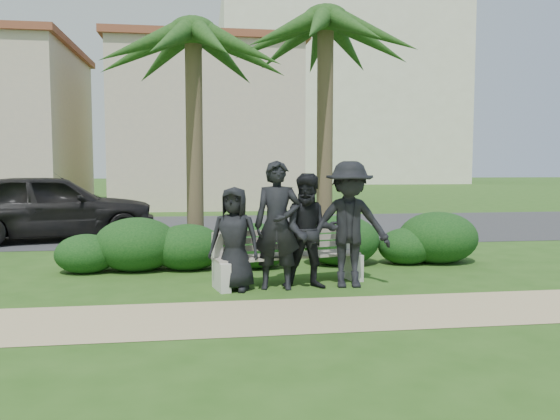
# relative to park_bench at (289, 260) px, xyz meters

# --- Properties ---
(ground) EXTENTS (160.00, 160.00, 0.00)m
(ground) POSITION_rel_park_bench_xyz_m (-0.09, 0.00, -0.37)
(ground) COLOR #295017
(ground) RESTS_ON ground
(footpath) EXTENTS (30.00, 1.60, 0.01)m
(footpath) POSITION_rel_park_bench_xyz_m (-0.09, -1.80, -0.37)
(footpath) COLOR tan
(footpath) RESTS_ON ground
(asphalt_street) EXTENTS (160.00, 8.00, 0.01)m
(asphalt_street) POSITION_rel_park_bench_xyz_m (-0.09, 8.00, -0.37)
(asphalt_street) COLOR #2D2D30
(asphalt_street) RESTS_ON ground
(stucco_bldg_right) EXTENTS (8.40, 8.40, 7.30)m
(stucco_bldg_right) POSITION_rel_park_bench_xyz_m (-1.09, 18.00, 3.30)
(stucco_bldg_right) COLOR beige
(stucco_bldg_right) RESTS_ON ground
(hotel_tower) EXTENTS (26.00, 18.00, 37.30)m
(hotel_tower) POSITION_rel_park_bench_xyz_m (13.91, 55.00, 13.04)
(hotel_tower) COLOR beige
(hotel_tower) RESTS_ON ground
(park_bench) EXTENTS (2.45, 1.04, 0.82)m
(park_bench) POSITION_rel_park_bench_xyz_m (0.00, 0.00, 0.00)
(park_bench) COLOR gray
(park_bench) RESTS_ON ground
(man_a) EXTENTS (0.86, 0.70, 1.53)m
(man_a) POSITION_rel_park_bench_xyz_m (-0.87, -0.32, 0.40)
(man_a) COLOR black
(man_a) RESTS_ON ground
(man_b) EXTENTS (0.77, 0.58, 1.92)m
(man_b) POSITION_rel_park_bench_xyz_m (-0.23, -0.32, 0.59)
(man_b) COLOR black
(man_b) RESTS_ON ground
(man_c) EXTENTS (0.92, 0.76, 1.73)m
(man_c) POSITION_rel_park_bench_xyz_m (0.26, -0.36, 0.50)
(man_c) COLOR black
(man_c) RESTS_ON ground
(man_d) EXTENTS (1.30, 0.84, 1.91)m
(man_d) POSITION_rel_park_bench_xyz_m (0.87, -0.33, 0.59)
(man_d) COLOR black
(man_d) RESTS_ON ground
(hedge_a) EXTENTS (1.06, 0.87, 0.69)m
(hedge_a) POSITION_rel_park_bench_xyz_m (-3.33, 1.40, -0.02)
(hedge_a) COLOR #0E3410
(hedge_a) RESTS_ON ground
(hedge_b) EXTENTS (1.48, 1.22, 0.97)m
(hedge_b) POSITION_rel_park_bench_xyz_m (-2.49, 1.50, 0.11)
(hedge_b) COLOR #0E3410
(hedge_b) RESTS_ON ground
(hedge_c) EXTENTS (1.28, 1.06, 0.84)m
(hedge_c) POSITION_rel_park_bench_xyz_m (-1.60, 1.46, 0.05)
(hedge_c) COLOR #0E3410
(hedge_c) RESTS_ON ground
(hedge_d) EXTENTS (1.46, 1.21, 0.95)m
(hedge_d) POSITION_rel_park_bench_xyz_m (1.23, 1.57, 0.11)
(hedge_d) COLOR #0E3410
(hedge_d) RESTS_ON ground
(hedge_e) EXTENTS (1.07, 0.88, 0.70)m
(hedge_e) POSITION_rel_park_bench_xyz_m (2.47, 1.45, -0.02)
(hedge_e) COLOR #0E3410
(hedge_e) RESTS_ON ground
(hedge_f) EXTENTS (1.54, 1.27, 1.00)m
(hedge_f) POSITION_rel_park_bench_xyz_m (3.13, 1.52, 0.13)
(hedge_f) COLOR #0E3410
(hedge_f) RESTS_ON ground
(hedge_extra) EXTENTS (1.28, 1.06, 0.84)m
(hedge_extra) POSITION_rel_park_bench_xyz_m (-0.38, 1.46, 0.05)
(hedge_extra) COLOR #0E3410
(hedge_extra) RESTS_ON ground
(palm_left) EXTENTS (3.00, 3.00, 5.27)m
(palm_left) POSITION_rel_park_bench_xyz_m (-1.47, 2.30, 3.94)
(palm_left) COLOR brown
(palm_left) RESTS_ON ground
(palm_right) EXTENTS (3.00, 3.00, 5.63)m
(palm_right) POSITION_rel_park_bench_xyz_m (1.11, 2.43, 4.29)
(palm_right) COLOR brown
(palm_right) RESTS_ON ground
(car_a) EXTENTS (5.28, 3.21, 1.68)m
(car_a) POSITION_rel_park_bench_xyz_m (-5.04, 5.86, 0.47)
(car_a) COLOR black
(car_a) RESTS_ON ground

